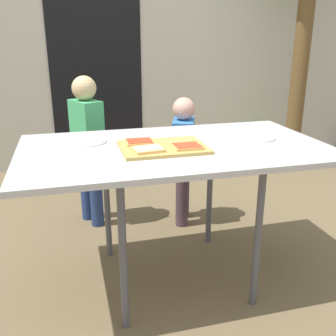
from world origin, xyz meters
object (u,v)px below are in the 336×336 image
(dining_table, at_px, (175,155))
(plate_white_right, at_px, (257,138))
(child_left, at_px, (88,142))
(pizza_slice_far_left, at_px, (139,142))
(pizza_slice_near_left, at_px, (148,149))
(cutting_board, at_px, (163,147))
(child_right, at_px, (183,155))
(garden_hose_coil, at_px, (279,165))
(plate_white_left, at_px, (87,142))
(pizza_slice_near_right, at_px, (187,146))

(dining_table, relative_size, plate_white_right, 7.94)
(child_left, bearing_deg, pizza_slice_far_left, -74.41)
(pizza_slice_far_left, bearing_deg, pizza_slice_near_left, -84.26)
(dining_table, relative_size, cutting_board, 3.71)
(cutting_board, distance_m, child_left, 0.94)
(dining_table, distance_m, pizza_slice_far_left, 0.19)
(child_right, bearing_deg, garden_hose_coil, 35.07)
(cutting_board, distance_m, plate_white_left, 0.41)
(cutting_board, height_order, plate_white_left, cutting_board)
(pizza_slice_near_right, xyz_separation_m, garden_hose_coil, (1.57, 1.72, -0.78))
(dining_table, height_order, child_left, child_left)
(child_right, bearing_deg, pizza_slice_far_left, -124.06)
(plate_white_right, bearing_deg, pizza_slice_far_left, 178.96)
(dining_table, distance_m, child_left, 0.92)
(plate_white_left, height_order, plate_white_right, same)
(plate_white_left, distance_m, garden_hose_coil, 2.60)
(pizza_slice_far_left, height_order, child_right, child_right)
(pizza_slice_near_left, distance_m, plate_white_right, 0.64)
(plate_white_right, xyz_separation_m, child_left, (-0.86, 0.79, -0.17))
(cutting_board, bearing_deg, child_right, 65.56)
(cutting_board, xyz_separation_m, child_left, (-0.32, 0.86, -0.18))
(plate_white_right, bearing_deg, pizza_slice_near_left, -168.18)
(pizza_slice_far_left, distance_m, plate_white_left, 0.28)
(dining_table, xyz_separation_m, plate_white_right, (0.47, 0.03, 0.05))
(child_left, bearing_deg, pizza_slice_near_left, -75.88)
(cutting_board, relative_size, pizza_slice_near_right, 2.98)
(dining_table, xyz_separation_m, child_left, (-0.39, 0.82, -0.12))
(cutting_board, relative_size, child_right, 0.46)
(pizza_slice_near_right, height_order, child_left, child_left)
(pizza_slice_far_left, xyz_separation_m, plate_white_right, (0.64, -0.01, -0.02))
(plate_white_left, bearing_deg, garden_hose_coil, 35.45)
(pizza_slice_far_left, relative_size, plate_white_left, 0.72)
(plate_white_right, bearing_deg, child_right, 108.78)
(child_right, bearing_deg, plate_white_left, -143.80)
(pizza_slice_near_left, relative_size, pizza_slice_near_right, 1.07)
(plate_white_left, relative_size, garden_hose_coil, 0.56)
(cutting_board, distance_m, garden_hose_coil, 2.47)
(pizza_slice_far_left, bearing_deg, pizza_slice_near_right, -34.78)
(pizza_slice_near_right, distance_m, plate_white_right, 0.46)
(plate_white_left, bearing_deg, child_left, 87.19)
(cutting_board, bearing_deg, plate_white_right, 7.20)
(child_right, xyz_separation_m, garden_hose_coil, (1.35, 0.95, -0.49))
(dining_table, xyz_separation_m, pizza_slice_far_left, (-0.17, 0.04, 0.07))
(pizza_slice_near_left, distance_m, garden_hose_coil, 2.58)
(pizza_slice_near_left, height_order, garden_hose_coil, pizza_slice_near_left)
(plate_white_right, relative_size, child_left, 0.18)
(dining_table, distance_m, child_right, 0.74)
(dining_table, height_order, pizza_slice_near_right, pizza_slice_near_right)
(child_left, bearing_deg, pizza_slice_near_right, -65.37)
(pizza_slice_near_right, relative_size, pizza_slice_far_left, 0.99)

